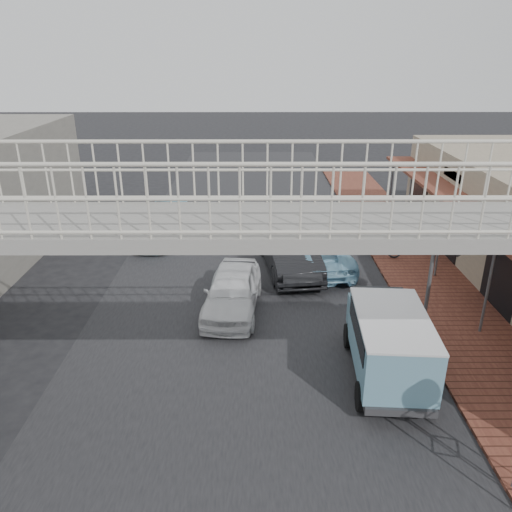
{
  "coord_description": "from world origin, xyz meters",
  "views": [
    {
      "loc": [
        0.21,
        -11.83,
        7.79
      ],
      "look_at": [
        0.26,
        2.76,
        1.8
      ],
      "focal_mm": 35.0,
      "sensor_mm": 36.0,
      "label": 1
    }
  ],
  "objects_px": {
    "motorcycle_far": "(372,218)",
    "arrow_sign": "(468,238)",
    "dark_sedan": "(289,250)",
    "white_hatchback": "(232,291)",
    "angkot_far": "(160,225)",
    "angkot_curb": "(314,250)",
    "motorcycle_near": "(381,246)",
    "angkot_van": "(389,337)"
  },
  "relations": [
    {
      "from": "motorcycle_far",
      "to": "arrow_sign",
      "type": "height_order",
      "value": "arrow_sign"
    },
    {
      "from": "dark_sedan",
      "to": "white_hatchback",
      "type": "bearing_deg",
      "value": -129.36
    },
    {
      "from": "white_hatchback",
      "to": "motorcycle_far",
      "type": "relative_size",
      "value": 2.53
    },
    {
      "from": "angkot_far",
      "to": "arrow_sign",
      "type": "height_order",
      "value": "arrow_sign"
    },
    {
      "from": "dark_sedan",
      "to": "arrow_sign",
      "type": "distance_m",
      "value": 6.77
    },
    {
      "from": "white_hatchback",
      "to": "angkot_curb",
      "type": "xyz_separation_m",
      "value": [
        3.0,
        3.53,
        -0.02
      ]
    },
    {
      "from": "angkot_curb",
      "to": "motorcycle_far",
      "type": "height_order",
      "value": "angkot_curb"
    },
    {
      "from": "motorcycle_near",
      "to": "motorcycle_far",
      "type": "relative_size",
      "value": 1.01
    },
    {
      "from": "motorcycle_near",
      "to": "white_hatchback",
      "type": "bearing_deg",
      "value": 150.13
    },
    {
      "from": "angkot_van",
      "to": "motorcycle_near",
      "type": "bearing_deg",
      "value": 81.53
    },
    {
      "from": "dark_sedan",
      "to": "angkot_van",
      "type": "distance_m",
      "value": 7.22
    },
    {
      "from": "angkot_far",
      "to": "motorcycle_far",
      "type": "relative_size",
      "value": 2.72
    },
    {
      "from": "angkot_far",
      "to": "motorcycle_near",
      "type": "relative_size",
      "value": 2.69
    },
    {
      "from": "arrow_sign",
      "to": "motorcycle_far",
      "type": "bearing_deg",
      "value": 108.36
    },
    {
      "from": "angkot_curb",
      "to": "angkot_van",
      "type": "height_order",
      "value": "angkot_van"
    },
    {
      "from": "angkot_curb",
      "to": "motorcycle_far",
      "type": "distance_m",
      "value": 5.45
    },
    {
      "from": "white_hatchback",
      "to": "motorcycle_near",
      "type": "bearing_deg",
      "value": 42.45
    },
    {
      "from": "white_hatchback",
      "to": "motorcycle_near",
      "type": "relative_size",
      "value": 2.5
    },
    {
      "from": "white_hatchback",
      "to": "arrow_sign",
      "type": "distance_m",
      "value": 7.2
    },
    {
      "from": "white_hatchback",
      "to": "angkot_curb",
      "type": "bearing_deg",
      "value": 54.86
    },
    {
      "from": "arrow_sign",
      "to": "white_hatchback",
      "type": "bearing_deg",
      "value": -174.26
    },
    {
      "from": "white_hatchback",
      "to": "angkot_van",
      "type": "xyz_separation_m",
      "value": [
        4.06,
        -3.64,
        0.5
      ]
    },
    {
      "from": "dark_sedan",
      "to": "angkot_curb",
      "type": "distance_m",
      "value": 1.02
    },
    {
      "from": "white_hatchback",
      "to": "arrow_sign",
      "type": "xyz_separation_m",
      "value": [
        6.77,
        -1.08,
        2.2
      ]
    },
    {
      "from": "white_hatchback",
      "to": "angkot_curb",
      "type": "relative_size",
      "value": 0.84
    },
    {
      "from": "white_hatchback",
      "to": "motorcycle_far",
      "type": "height_order",
      "value": "white_hatchback"
    },
    {
      "from": "angkot_curb",
      "to": "arrow_sign",
      "type": "relative_size",
      "value": 1.42
    },
    {
      "from": "angkot_curb",
      "to": "angkot_far",
      "type": "distance_m",
      "value": 7.21
    },
    {
      "from": "motorcycle_far",
      "to": "angkot_van",
      "type": "bearing_deg",
      "value": 172.25
    },
    {
      "from": "white_hatchback",
      "to": "dark_sedan",
      "type": "xyz_separation_m",
      "value": [
        2.03,
        3.27,
        0.11
      ]
    },
    {
      "from": "white_hatchback",
      "to": "arrow_sign",
      "type": "relative_size",
      "value": 1.19
    },
    {
      "from": "arrow_sign",
      "to": "angkot_van",
      "type": "bearing_deg",
      "value": -121.83
    },
    {
      "from": "dark_sedan",
      "to": "angkot_curb",
      "type": "xyz_separation_m",
      "value": [
        0.97,
        0.25,
        -0.13
      ]
    },
    {
      "from": "white_hatchback",
      "to": "angkot_curb",
      "type": "distance_m",
      "value": 4.63
    },
    {
      "from": "dark_sedan",
      "to": "motorcycle_far",
      "type": "relative_size",
      "value": 3.04
    },
    {
      "from": "white_hatchback",
      "to": "angkot_van",
      "type": "relative_size",
      "value": 1.04
    },
    {
      "from": "dark_sedan",
      "to": "arrow_sign",
      "type": "bearing_deg",
      "value": -50.14
    },
    {
      "from": "angkot_van",
      "to": "arrow_sign",
      "type": "height_order",
      "value": "arrow_sign"
    },
    {
      "from": "angkot_curb",
      "to": "motorcycle_far",
      "type": "relative_size",
      "value": 3.02
    },
    {
      "from": "motorcycle_far",
      "to": "arrow_sign",
      "type": "bearing_deg",
      "value": -173.66
    },
    {
      "from": "motorcycle_near",
      "to": "motorcycle_far",
      "type": "distance_m",
      "value": 3.55
    },
    {
      "from": "motorcycle_far",
      "to": "angkot_curb",
      "type": "bearing_deg",
      "value": 146.66
    }
  ]
}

